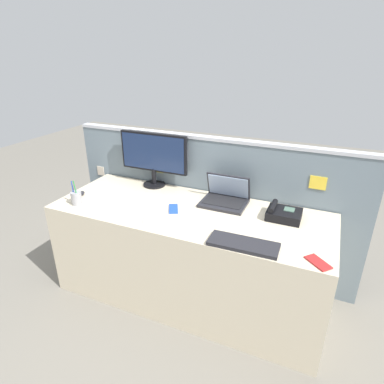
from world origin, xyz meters
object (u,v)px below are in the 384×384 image
cell_phone_red_case (318,262)px  cell_phone_silver_slab (149,218)px  laptop (225,197)px  desk_phone (283,214)px  computer_mouse_right_hand (79,194)px  cell_phone_blue_case (173,209)px  keyboard_main (243,244)px  desktop_monitor (153,155)px  pen_cup (76,198)px

cell_phone_red_case → cell_phone_silver_slab: 1.06m
laptop → desk_phone: laptop is taller
laptop → computer_mouse_right_hand: size_ratio=3.22×
cell_phone_blue_case → cell_phone_red_case: bearing=-41.8°
keyboard_main → computer_mouse_right_hand: (-1.33, 0.17, 0.01)m
keyboard_main → cell_phone_blue_case: keyboard_main is taller
cell_phone_red_case → cell_phone_silver_slab: same height
desktop_monitor → cell_phone_blue_case: (0.34, -0.34, -0.25)m
pen_cup → cell_phone_red_case: bearing=-1.9°
laptop → desk_phone: size_ratio=1.47×
cell_phone_red_case → cell_phone_blue_case: 1.01m
laptop → cell_phone_red_case: laptop is taller
desk_phone → cell_phone_red_case: size_ratio=1.58×
desktop_monitor → pen_cup: desktop_monitor is taller
desktop_monitor → cell_phone_red_case: 1.46m
desktop_monitor → laptop: bearing=-7.9°
pen_cup → cell_phone_red_case: size_ratio=1.34×
desktop_monitor → laptop: (0.64, -0.09, -0.21)m
laptop → pen_cup: bearing=-155.1°
desk_phone → cell_phone_silver_slab: bearing=-155.8°
desktop_monitor → desk_phone: desktop_monitor is taller
keyboard_main → cell_phone_red_case: keyboard_main is taller
laptop → cell_phone_silver_slab: 0.58m
laptop → cell_phone_blue_case: (-0.30, -0.25, -0.04)m
desk_phone → computer_mouse_right_hand: size_ratio=2.19×
cell_phone_red_case → cell_phone_blue_case: (-0.97, 0.26, 0.00)m
keyboard_main → pen_cup: 1.25m
desktop_monitor → keyboard_main: desktop_monitor is taller
laptop → keyboard_main: laptop is taller
cell_phone_silver_slab → pen_cup: bearing=159.0°
cell_phone_red_case → pen_cup: bearing=130.7°
keyboard_main → cell_phone_blue_case: bearing=154.7°
computer_mouse_right_hand → cell_phone_red_case: bearing=-2.4°
laptop → keyboard_main: 0.57m
desk_phone → cell_phone_red_case: 0.50m
desk_phone → pen_cup: (-1.40, -0.38, 0.02)m
keyboard_main → pen_cup: (-1.25, 0.05, 0.04)m
computer_mouse_right_hand → cell_phone_blue_case: (0.76, 0.08, -0.01)m
computer_mouse_right_hand → keyboard_main: bearing=-3.9°
laptop → pen_cup: (-0.97, -0.45, 0.00)m
laptop → cell_phone_blue_case: size_ratio=2.27×
cell_phone_blue_case → desktop_monitor: bearing=108.0°
cell_phone_silver_slab → keyboard_main: bearing=-27.7°
pen_cup → cell_phone_red_case: (1.65, -0.05, -0.04)m
desktop_monitor → cell_phone_silver_slab: size_ratio=3.77×
desk_phone → computer_mouse_right_hand: bearing=-170.2°
keyboard_main → cell_phone_silver_slab: size_ratio=2.63×
laptop → computer_mouse_right_hand: laptop is taller
desktop_monitor → keyboard_main: size_ratio=1.44×
desk_phone → pen_cup: bearing=-165.0°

